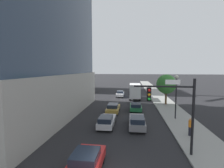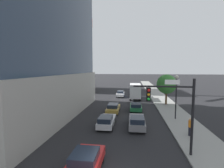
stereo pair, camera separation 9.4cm
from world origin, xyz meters
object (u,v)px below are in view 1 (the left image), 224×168
object	(u,v)px
car_white	(120,94)
car_red	(85,163)
car_gray	(137,121)
traffic_light_pole	(173,104)
car_green	(136,107)
car_silver	(107,121)
car_gold	(113,108)
construction_building	(67,48)
street_tree	(166,84)
box_truck	(135,91)
pedestrian_orange_shirt	(190,126)
street_lamp	(176,90)

from	to	relation	value
car_white	car_red	xyz separation A→B (m)	(-0.00, -29.53, 0.05)
car_white	car_gray	bearing A→B (deg)	-80.32
car_gray	traffic_light_pole	bearing A→B (deg)	-65.79
car_green	car_silver	world-z (taller)	car_silver
car_gold	car_green	xyz separation A→B (m)	(3.53, 1.44, -0.03)
construction_building	car_gold	bearing A→B (deg)	-55.26
street_tree	car_white	distance (m)	12.71
car_gold	box_truck	distance (m)	12.31
car_white	car_silver	xyz separation A→B (m)	(0.00, -20.88, 0.02)
construction_building	car_white	xyz separation A→B (m)	(18.28, -11.89, -12.92)
car_gray	car_gold	bearing A→B (deg)	119.44
car_green	pedestrian_orange_shirt	bearing A→B (deg)	-61.64
traffic_light_pole	box_truck	distance (m)	23.90
car_white	car_green	xyz separation A→B (m)	(3.53, -13.02, -0.03)
traffic_light_pole	box_truck	size ratio (longest dim) A/B	0.86
car_white	box_truck	world-z (taller)	box_truck
street_tree	car_silver	size ratio (longest dim) A/B	1.29
car_green	car_red	bearing A→B (deg)	-102.09
traffic_light_pole	car_white	distance (m)	27.31
street_lamp	car_gold	bearing A→B (deg)	163.61
street_tree	pedestrian_orange_shirt	size ratio (longest dim) A/B	3.13
car_red	car_silver	distance (m)	8.65
car_gray	car_gold	xyz separation A→B (m)	(-3.53, 6.26, -0.05)
car_silver	traffic_light_pole	bearing A→B (deg)	-42.21
street_lamp	street_tree	distance (m)	8.95
car_red	pedestrian_orange_shirt	bearing A→B (deg)	38.42
car_white	construction_building	bearing A→B (deg)	146.96
construction_building	car_gray	size ratio (longest dim) A/B	7.38
construction_building	car_gold	distance (m)	34.58
car_red	car_gold	xyz separation A→B (m)	(0.00, 15.06, -0.04)
street_lamp	traffic_light_pole	bearing A→B (deg)	-105.75
car_white	pedestrian_orange_shirt	world-z (taller)	pedestrian_orange_shirt
street_tree	car_gray	world-z (taller)	street_tree
car_red	car_green	bearing A→B (deg)	77.91
box_truck	car_red	bearing A→B (deg)	-97.52
car_gray	car_green	size ratio (longest dim) A/B	1.14
box_truck	car_white	bearing A→B (deg)	142.21
car_silver	pedestrian_orange_shirt	world-z (taller)	pedestrian_orange_shirt
construction_building	car_gold	world-z (taller)	construction_building
car_gray	car_green	distance (m)	7.71
construction_building	traffic_light_pole	distance (m)	46.36
construction_building	car_white	size ratio (longest dim) A/B	8.01
construction_building	street_tree	world-z (taller)	construction_building
box_truck	car_green	bearing A→B (deg)	-90.00
street_tree	car_green	xyz separation A→B (m)	(-5.71, -4.93, -3.29)
construction_building	traffic_light_pole	world-z (taller)	construction_building
street_tree	car_green	distance (m)	8.23
car_silver	pedestrian_orange_shirt	bearing A→B (deg)	-11.29
box_truck	car_silver	bearing A→B (deg)	-101.03
construction_building	car_silver	size ratio (longest dim) A/B	7.98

